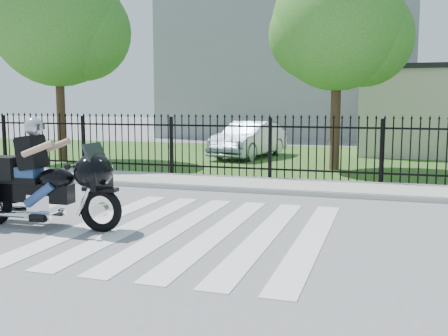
% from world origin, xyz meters
% --- Properties ---
extents(ground, '(120.00, 120.00, 0.00)m').
position_xyz_m(ground, '(0.00, 0.00, 0.00)').
color(ground, slate).
rests_on(ground, ground).
extents(crosswalk, '(5.00, 5.50, 0.01)m').
position_xyz_m(crosswalk, '(0.00, 0.00, 0.01)').
color(crosswalk, silver).
rests_on(crosswalk, ground).
extents(sidewalk, '(40.00, 2.00, 0.12)m').
position_xyz_m(sidewalk, '(0.00, 5.00, 0.06)').
color(sidewalk, '#ADAAA3').
rests_on(sidewalk, ground).
extents(curb, '(40.00, 0.12, 0.12)m').
position_xyz_m(curb, '(0.00, 4.00, 0.06)').
color(curb, '#ADAAA3').
rests_on(curb, ground).
extents(grass_strip, '(40.00, 12.00, 0.02)m').
position_xyz_m(grass_strip, '(0.00, 12.00, 0.01)').
color(grass_strip, '#2F511C').
rests_on(grass_strip, ground).
extents(iron_fence, '(26.00, 0.04, 1.80)m').
position_xyz_m(iron_fence, '(0.00, 6.00, 0.90)').
color(iron_fence, black).
rests_on(iron_fence, ground).
extents(tree_left, '(4.80, 4.80, 7.58)m').
position_xyz_m(tree_left, '(-8.50, 8.50, 5.17)').
color(tree_left, '#382316').
rests_on(tree_left, ground).
extents(tree_mid, '(4.20, 4.20, 6.78)m').
position_xyz_m(tree_mid, '(1.50, 9.00, 4.67)').
color(tree_mid, '#382316').
rests_on(tree_mid, ground).
extents(building_tall, '(15.00, 10.00, 12.00)m').
position_xyz_m(building_tall, '(-3.00, 26.00, 6.00)').
color(building_tall, gray).
rests_on(building_tall, ground).
extents(motorcycle_rider, '(3.05, 0.95, 2.01)m').
position_xyz_m(motorcycle_rider, '(-2.78, -0.55, 0.82)').
color(motorcycle_rider, black).
rests_on(motorcycle_rider, ground).
extents(parked_car, '(2.36, 4.59, 1.44)m').
position_xyz_m(parked_car, '(-2.12, 11.85, 0.74)').
color(parked_car, '#96A5BD').
rests_on(parked_car, grass_strip).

